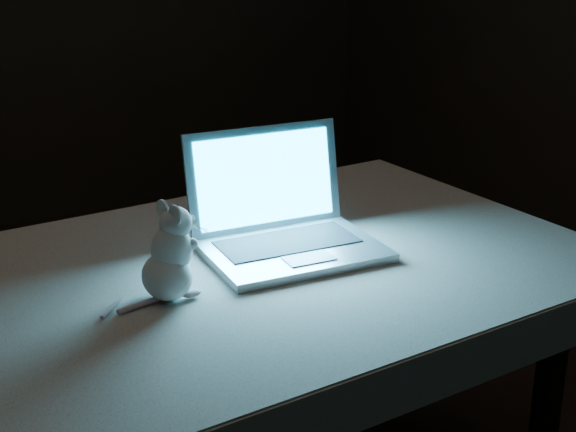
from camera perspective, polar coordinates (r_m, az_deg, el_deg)
table at (r=2.09m, az=-2.09°, el=-13.25°), size 1.49×1.00×0.77m
tablecloth at (r=1.87m, az=-4.56°, el=-5.55°), size 1.72×1.31×0.11m
laptop at (r=1.90m, az=0.40°, el=1.09°), size 0.42×0.38×0.27m
plush_mouse at (r=1.71m, az=-8.36°, el=-2.49°), size 0.19×0.19×0.21m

